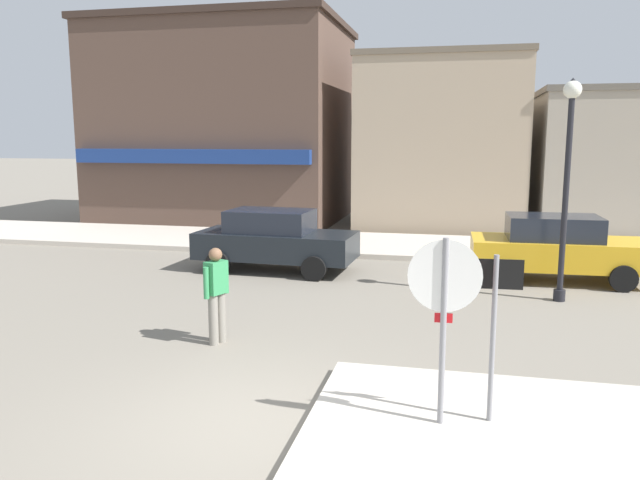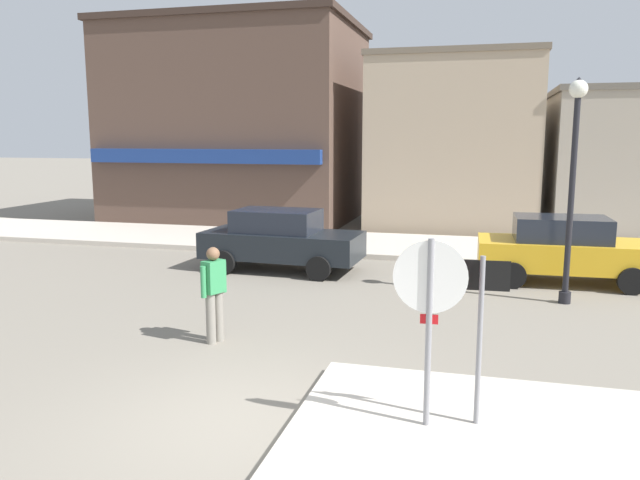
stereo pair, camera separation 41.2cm
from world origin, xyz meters
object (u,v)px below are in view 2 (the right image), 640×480
(stop_sign, at_px, (429,308))
(parked_car_nearest, at_px, (281,239))
(lamp_post, at_px, (574,159))
(parked_car_second, at_px, (565,249))
(pedestrian_crossing_near, at_px, (214,291))
(one_way_sign, at_px, (480,324))

(stop_sign, relative_size, parked_car_nearest, 0.56)
(lamp_post, relative_size, parked_car_second, 1.12)
(stop_sign, height_order, lamp_post, lamp_post)
(lamp_post, distance_m, pedestrian_crossing_near, 7.53)
(one_way_sign, bearing_deg, parked_car_nearest, 122.05)
(pedestrian_crossing_near, bearing_deg, parked_car_nearest, 97.20)
(stop_sign, height_order, one_way_sign, stop_sign)
(stop_sign, xyz_separation_m, parked_car_second, (2.41, 8.51, -0.71))
(parked_car_second, xyz_separation_m, pedestrian_crossing_near, (-6.13, -6.04, 0.06))
(stop_sign, height_order, parked_car_nearest, stop_sign)
(one_way_sign, distance_m, parked_car_second, 8.55)
(one_way_sign, height_order, parked_car_second, one_way_sign)
(lamp_post, bearing_deg, one_way_sign, -104.68)
(stop_sign, height_order, pedestrian_crossing_near, stop_sign)
(stop_sign, height_order, parked_car_second, stop_sign)
(one_way_sign, bearing_deg, stop_sign, -161.98)
(lamp_post, relative_size, pedestrian_crossing_near, 2.82)
(lamp_post, bearing_deg, pedestrian_crossing_near, -145.30)
(lamp_post, bearing_deg, parked_car_nearest, 166.86)
(one_way_sign, xyz_separation_m, pedestrian_crossing_near, (-4.27, 2.29, -0.46))
(stop_sign, xyz_separation_m, lamp_post, (2.23, 6.58, 1.44))
(stop_sign, xyz_separation_m, one_way_sign, (0.55, 0.18, -0.19))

